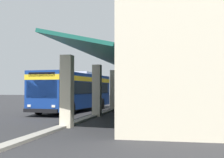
# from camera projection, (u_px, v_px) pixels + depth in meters

# --- Properties ---
(ground) EXTENTS (120.00, 120.00, 0.00)m
(ground) POSITION_uv_depth(u_px,v_px,m) (160.00, 110.00, 26.37)
(ground) COLOR #2D2D30
(curb_strip) EXTENTS (35.50, 0.50, 0.12)m
(curb_strip) POSITION_uv_depth(u_px,v_px,m) (112.00, 110.00, 26.07)
(curb_strip) COLOR #9E998E
(curb_strip) RESTS_ON ground
(transit_bus) EXTENTS (11.39, 3.56, 3.34)m
(transit_bus) POSITION_uv_depth(u_px,v_px,m) (76.00, 89.00, 24.86)
(transit_bus) COLOR navy
(transit_bus) RESTS_ON ground
(potted_palm) EXTENTS (1.63, 1.81, 2.74)m
(potted_palm) POSITION_uv_depth(u_px,v_px,m) (132.00, 100.00, 32.02)
(potted_palm) COLOR brown
(potted_palm) RESTS_ON ground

